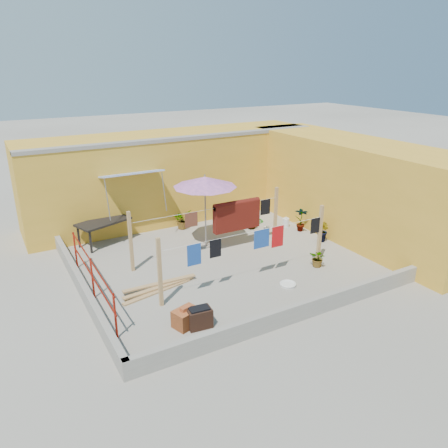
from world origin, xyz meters
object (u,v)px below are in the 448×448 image
(patio_umbrella, at_px, (205,182))
(brick_stack, at_px, (186,318))
(plant_back_a, at_px, (182,219))
(white_basin, at_px, (288,284))
(water_jug_a, at_px, (267,231))
(outdoor_table, at_px, (103,223))
(green_hose, at_px, (257,221))
(water_jug_b, at_px, (286,223))
(brazier, at_px, (199,317))

(patio_umbrella, relative_size, brick_stack, 3.65)
(patio_umbrella, xyz_separation_m, plant_back_a, (0.01, 1.86, -1.81))
(patio_umbrella, relative_size, white_basin, 5.44)
(white_basin, xyz_separation_m, water_jug_a, (1.62, 3.34, 0.10))
(outdoor_table, distance_m, brick_stack, 5.74)
(white_basin, height_order, plant_back_a, plant_back_a)
(plant_back_a, bearing_deg, outdoor_table, -180.00)
(white_basin, relative_size, plant_back_a, 0.65)
(brick_stack, relative_size, green_hose, 1.43)
(white_basin, distance_m, plant_back_a, 5.38)
(white_basin, height_order, green_hose, white_basin)
(white_basin, xyz_separation_m, water_jug_b, (2.65, 3.62, 0.13))
(outdoor_table, height_order, white_basin, outdoor_table)
(outdoor_table, bearing_deg, water_jug_b, -15.56)
(patio_umbrella, bearing_deg, outdoor_table, 146.28)
(water_jug_b, height_order, green_hose, water_jug_b)
(water_jug_b, distance_m, plant_back_a, 3.75)
(plant_back_a, bearing_deg, brick_stack, -113.62)
(brick_stack, bearing_deg, brazier, -36.00)
(brick_stack, xyz_separation_m, green_hose, (5.23, 4.97, -0.18))
(brazier, bearing_deg, water_jug_b, 36.84)
(patio_umbrella, xyz_separation_m, green_hose, (2.74, 1.12, -2.12))
(outdoor_table, distance_m, brazier, 5.94)
(brick_stack, distance_m, water_jug_a, 6.07)
(brazier, relative_size, water_jug_b, 1.54)
(brazier, height_order, plant_back_a, plant_back_a)
(brick_stack, relative_size, water_jug_a, 2.08)
(outdoor_table, height_order, water_jug_b, outdoor_table)
(brazier, relative_size, water_jug_a, 1.80)
(water_jug_a, relative_size, plant_back_a, 0.46)
(outdoor_table, xyz_separation_m, water_jug_b, (6.14, -1.71, -0.55))
(patio_umbrella, xyz_separation_m, outdoor_table, (-2.79, 1.86, -1.44))
(water_jug_a, height_order, green_hose, water_jug_a)
(brazier, height_order, green_hose, brazier)
(white_basin, relative_size, green_hose, 0.96)
(outdoor_table, relative_size, brick_stack, 2.82)
(water_jug_b, height_order, plant_back_a, plant_back_a)
(outdoor_table, bearing_deg, plant_back_a, 0.00)
(brick_stack, height_order, water_jug_a, brick_stack)
(brick_stack, distance_m, water_jug_b, 7.07)
(white_basin, bearing_deg, brazier, -169.08)
(brick_stack, height_order, plant_back_a, plant_back_a)
(water_jug_b, relative_size, plant_back_a, 0.54)
(patio_umbrella, relative_size, water_jug_a, 7.59)
(outdoor_table, bearing_deg, brick_stack, -86.92)
(brick_stack, bearing_deg, water_jug_a, 37.87)
(patio_umbrella, distance_m, plant_back_a, 2.60)
(green_hose, distance_m, plant_back_a, 2.85)
(brazier, xyz_separation_m, white_basin, (2.93, 0.57, -0.20))
(white_basin, distance_m, water_jug_b, 4.49)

